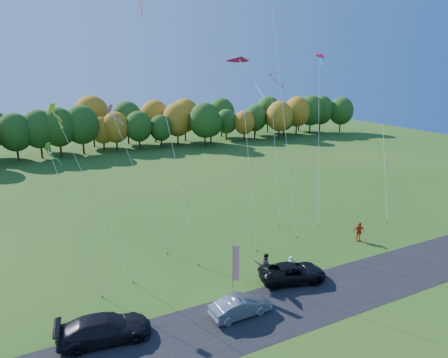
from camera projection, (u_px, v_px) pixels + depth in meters
name	position (u px, v px, depth m)	size (l,w,h in m)	color
ground	(258.00, 281.00, 32.07)	(160.00, 160.00, 0.00)	#224D14
asphalt_strip	(287.00, 307.00, 28.63)	(90.00, 6.00, 0.01)	black
tree_line	(113.00, 153.00, 79.31)	(116.00, 12.00, 10.00)	#1E4711
black_suv	(293.00, 272.00, 31.87)	(2.48, 5.37, 1.49)	black
silver_sedan	(240.00, 306.00, 27.46)	(1.51, 4.34, 1.43)	#9B9A9E
dark_truck_a	(104.00, 328.00, 24.93)	(2.34, 5.76, 1.67)	black
person_tailgate_a	(291.00, 267.00, 32.38)	(0.68, 0.45, 1.88)	white
person_tailgate_b	(266.00, 264.00, 32.85)	(0.90, 0.70, 1.85)	gray
person_east	(359.00, 232.00, 39.14)	(1.15, 0.48, 1.96)	red
feather_flag	(235.00, 263.00, 30.04)	(0.51, 0.15, 3.88)	#999999
kite_delta_blue	(163.00, 104.00, 35.30)	(3.30, 11.62, 26.56)	#4C3F33
kite_parafoil_orange	(279.00, 71.00, 41.96)	(5.10, 13.57, 32.50)	#4C3F33
kite_delta_red	(247.00, 146.00, 39.29)	(4.21, 9.93, 18.80)	#4C3F33
kite_parafoil_rainbow	(319.00, 136.00, 44.78)	(6.35, 8.02, 18.38)	#4C3F33
kite_diamond_yellow	(93.00, 194.00, 31.61)	(4.76, 6.69, 14.18)	#4C3F33
kite_diamond_green	(74.00, 219.00, 30.19)	(2.75, 6.11, 11.26)	#4C3F33
kite_diamond_white	(275.00, 146.00, 44.42)	(3.28, 7.40, 16.58)	#4C3F33
kite_diamond_pink	(138.00, 179.00, 37.19)	(3.44, 7.54, 13.49)	#4C3F33
kite_diamond_blue_low	(385.00, 169.00, 45.32)	(3.80, 5.54, 11.14)	#4C3F33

